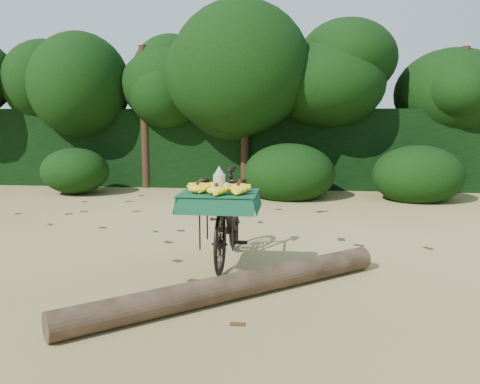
# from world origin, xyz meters

# --- Properties ---
(ground) EXTENTS (80.00, 80.00, 0.00)m
(ground) POSITION_xyz_m (0.00, 0.00, 0.00)
(ground) COLOR tan
(ground) RESTS_ON ground
(vendor_bicycle) EXTENTS (0.78, 1.83, 1.09)m
(vendor_bicycle) POSITION_xyz_m (0.86, -0.22, 0.56)
(vendor_bicycle) COLOR black
(vendor_bicycle) RESTS_ON ground
(fallen_log) EXTENTS (2.76, 2.35, 0.24)m
(fallen_log) POSITION_xyz_m (1.09, -1.37, 0.12)
(fallen_log) COLOR brown
(fallen_log) RESTS_ON ground
(hedge_backdrop) EXTENTS (26.00, 1.80, 1.80)m
(hedge_backdrop) POSITION_xyz_m (0.00, 6.30, 0.90)
(hedge_backdrop) COLOR black
(hedge_backdrop) RESTS_ON ground
(tree_row) EXTENTS (14.50, 2.00, 4.00)m
(tree_row) POSITION_xyz_m (-0.65, 5.50, 2.00)
(tree_row) COLOR black
(tree_row) RESTS_ON ground
(bush_clumps) EXTENTS (8.80, 1.70, 0.90)m
(bush_clumps) POSITION_xyz_m (0.50, 4.30, 0.45)
(bush_clumps) COLOR black
(bush_clumps) RESTS_ON ground
(leaf_litter) EXTENTS (7.00, 7.30, 0.01)m
(leaf_litter) POSITION_xyz_m (0.00, 0.65, 0.01)
(leaf_litter) COLOR #442812
(leaf_litter) RESTS_ON ground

